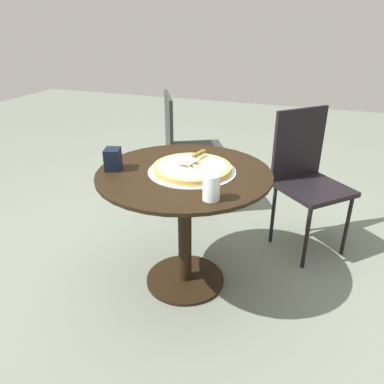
{
  "coord_description": "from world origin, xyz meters",
  "views": [
    {
      "loc": [
        -0.63,
        1.62,
        1.39
      ],
      "look_at": [
        -0.04,
        -0.02,
        0.57
      ],
      "focal_mm": 34.58,
      "sensor_mm": 36.0,
      "label": 1
    }
  ],
  "objects_px": {
    "pizza_on_tray": "(192,168)",
    "drinking_cup": "(211,187)",
    "napkin_dispenser": "(113,159)",
    "patio_table": "(185,203)",
    "patio_chair_corner": "(307,172)",
    "patio_chair_near": "(186,143)",
    "pizza_server": "(194,157)"
  },
  "relations": [
    {
      "from": "pizza_on_tray",
      "to": "drinking_cup",
      "type": "relative_size",
      "value": 3.93
    },
    {
      "from": "patio_chair_near",
      "to": "patio_chair_corner",
      "type": "bearing_deg",
      "value": 164.19
    },
    {
      "from": "pizza_on_tray",
      "to": "drinking_cup",
      "type": "xyz_separation_m",
      "value": [
        -0.19,
        0.27,
        0.04
      ]
    },
    {
      "from": "drinking_cup",
      "to": "pizza_server",
      "type": "bearing_deg",
      "value": -58.87
    },
    {
      "from": "pizza_server",
      "to": "drinking_cup",
      "type": "relative_size",
      "value": 1.89
    },
    {
      "from": "pizza_on_tray",
      "to": "pizza_server",
      "type": "height_order",
      "value": "pizza_server"
    },
    {
      "from": "drinking_cup",
      "to": "patio_chair_near",
      "type": "distance_m",
      "value": 1.31
    },
    {
      "from": "patio_chair_near",
      "to": "patio_chair_corner",
      "type": "xyz_separation_m",
      "value": [
        -0.91,
        0.26,
        -0.01
      ]
    },
    {
      "from": "patio_table",
      "to": "patio_chair_near",
      "type": "height_order",
      "value": "patio_chair_near"
    },
    {
      "from": "patio_table",
      "to": "pizza_server",
      "type": "bearing_deg",
      "value": -109.69
    },
    {
      "from": "patio_table",
      "to": "pizza_server",
      "type": "relative_size",
      "value": 4.14
    },
    {
      "from": "patio_table",
      "to": "napkin_dispenser",
      "type": "height_order",
      "value": "napkin_dispenser"
    },
    {
      "from": "pizza_on_tray",
      "to": "patio_chair_corner",
      "type": "relative_size",
      "value": 0.5
    },
    {
      "from": "pizza_on_tray",
      "to": "patio_chair_corner",
      "type": "distance_m",
      "value": 0.85
    },
    {
      "from": "patio_table",
      "to": "patio_chair_corner",
      "type": "bearing_deg",
      "value": -131.51
    },
    {
      "from": "patio_chair_near",
      "to": "drinking_cup",
      "type": "bearing_deg",
      "value": 115.9
    },
    {
      "from": "pizza_on_tray",
      "to": "napkin_dispenser",
      "type": "distance_m",
      "value": 0.41
    },
    {
      "from": "patio_table",
      "to": "drinking_cup",
      "type": "height_order",
      "value": "drinking_cup"
    },
    {
      "from": "napkin_dispenser",
      "to": "patio_table",
      "type": "bearing_deg",
      "value": -93.96
    },
    {
      "from": "patio_table",
      "to": "napkin_dispenser",
      "type": "relative_size",
      "value": 8.2
    },
    {
      "from": "patio_chair_near",
      "to": "patio_table",
      "type": "bearing_deg",
      "value": 110.64
    },
    {
      "from": "patio_table",
      "to": "pizza_on_tray",
      "type": "height_order",
      "value": "pizza_on_tray"
    },
    {
      "from": "pizza_server",
      "to": "napkin_dispenser",
      "type": "xyz_separation_m",
      "value": [
        0.38,
        0.16,
        -0.0
      ]
    },
    {
      "from": "patio_table",
      "to": "pizza_on_tray",
      "type": "relative_size",
      "value": 2.0
    },
    {
      "from": "napkin_dispenser",
      "to": "patio_chair_near",
      "type": "xyz_separation_m",
      "value": [
        -0.01,
        -1.0,
        -0.21
      ]
    },
    {
      "from": "patio_table",
      "to": "patio_chair_near",
      "type": "bearing_deg",
      "value": -69.36
    },
    {
      "from": "pizza_server",
      "to": "patio_chair_near",
      "type": "relative_size",
      "value": 0.24
    },
    {
      "from": "patio_table",
      "to": "pizza_server",
      "type": "distance_m",
      "value": 0.25
    },
    {
      "from": "patio_table",
      "to": "patio_chair_corner",
      "type": "xyz_separation_m",
      "value": [
        -0.57,
        -0.65,
        0.0
      ]
    },
    {
      "from": "pizza_on_tray",
      "to": "patio_chair_near",
      "type": "relative_size",
      "value": 0.5
    },
    {
      "from": "pizza_on_tray",
      "to": "patio_chair_near",
      "type": "bearing_deg",
      "value": -67.0
    },
    {
      "from": "drinking_cup",
      "to": "patio_chair_corner",
      "type": "height_order",
      "value": "patio_chair_corner"
    }
  ]
}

